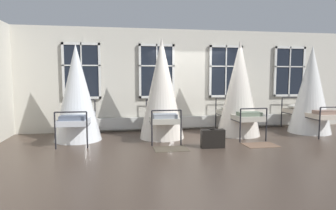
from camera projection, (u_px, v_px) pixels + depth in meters
The scene contains 10 objects.
ground at pixel (203, 137), 8.18m from camera, with size 21.50×21.50×0.00m, color #4C3D33.
back_wall_with_windows at pixel (191, 80), 9.35m from camera, with size 10.75×0.10×3.16m, color beige.
window_bank at pixel (192, 98), 9.29m from camera, with size 7.86×0.10×2.62m.
cot_first at pixel (77, 94), 7.68m from camera, with size 1.24×1.96×2.55m.
cot_second at pixel (162, 90), 8.00m from camera, with size 1.24×1.96×2.75m.
cot_third at pixel (239, 89), 8.40m from camera, with size 1.24×1.95×2.73m.
cot_fourth at pixel (311, 91), 8.76m from camera, with size 1.24×1.96×2.61m.
rug_second at pixel (171, 149), 6.82m from camera, with size 0.80×0.56×0.01m, color brown.
rug_third at pixel (260, 145), 7.21m from camera, with size 0.80×0.56×0.01m, color brown.
suitcase_dark at pixel (213, 138), 6.94m from camera, with size 0.57×0.24×0.47m.
Camera 1 is at (-2.34, -7.77, 1.69)m, focal length 31.18 mm.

